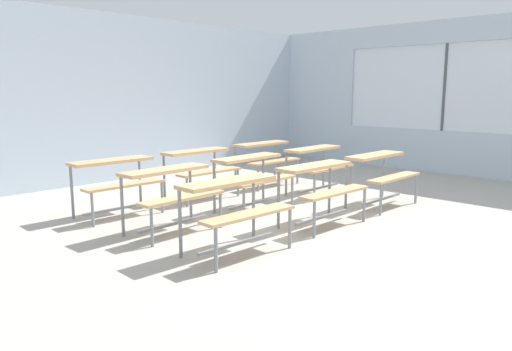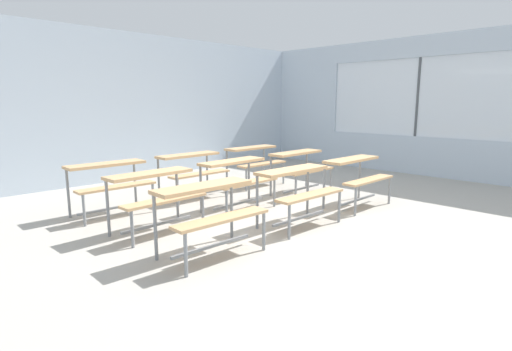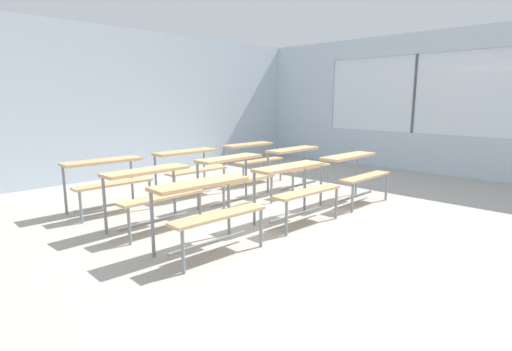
{
  "view_description": "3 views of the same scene",
  "coord_description": "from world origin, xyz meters",
  "px_view_note": "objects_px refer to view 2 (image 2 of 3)",
  "views": [
    {
      "loc": [
        -4.59,
        -3.57,
        1.64
      ],
      "look_at": [
        0.14,
        0.99,
        0.49
      ],
      "focal_mm": 34.11,
      "sensor_mm": 36.0,
      "label": 1
    },
    {
      "loc": [
        -3.8,
        -3.3,
        1.6
      ],
      "look_at": [
        0.12,
        0.63,
        0.58
      ],
      "focal_mm": 28.0,
      "sensor_mm": 36.0,
      "label": 2
    },
    {
      "loc": [
        -3.8,
        -3.3,
        1.6
      ],
      "look_at": [
        -0.15,
        0.31,
        0.61
      ],
      "focal_mm": 28.0,
      "sensor_mm": 36.0,
      "label": 3
    }
  ],
  "objects_px": {
    "desk_bench_r0c0": "(209,203)",
    "desk_bench_r1c2": "(301,162)",
    "desk_bench_r2c1": "(192,165)",
    "desk_bench_r0c2": "(357,170)",
    "desk_bench_r1c1": "(237,173)",
    "desk_bench_r2c2": "(255,156)",
    "desk_bench_r0c1": "(298,183)",
    "desk_bench_r1c0": "(155,188)",
    "desk_bench_r2c0": "(110,176)"
  },
  "relations": [
    {
      "from": "desk_bench_r1c0",
      "to": "desk_bench_r2c0",
      "type": "relative_size",
      "value": 1.0
    },
    {
      "from": "desk_bench_r1c0",
      "to": "desk_bench_r1c1",
      "type": "bearing_deg",
      "value": 0.87
    },
    {
      "from": "desk_bench_r0c1",
      "to": "desk_bench_r2c1",
      "type": "relative_size",
      "value": 1.01
    },
    {
      "from": "desk_bench_r0c2",
      "to": "desk_bench_r1c1",
      "type": "xyz_separation_m",
      "value": [
        -1.45,
        1.15,
        0.0
      ]
    },
    {
      "from": "desk_bench_r0c1",
      "to": "desk_bench_r2c2",
      "type": "bearing_deg",
      "value": 59.32
    },
    {
      "from": "desk_bench_r0c2",
      "to": "desk_bench_r2c2",
      "type": "xyz_separation_m",
      "value": [
        0.0,
        2.25,
        0.0
      ]
    },
    {
      "from": "desk_bench_r1c1",
      "to": "desk_bench_r2c2",
      "type": "distance_m",
      "value": 1.82
    },
    {
      "from": "desk_bench_r0c2",
      "to": "desk_bench_r1c0",
      "type": "height_order",
      "value": "same"
    },
    {
      "from": "desk_bench_r1c2",
      "to": "desk_bench_r0c0",
      "type": "bearing_deg",
      "value": -159.35
    },
    {
      "from": "desk_bench_r2c2",
      "to": "desk_bench_r0c2",
      "type": "bearing_deg",
      "value": -89.17
    },
    {
      "from": "desk_bench_r1c2",
      "to": "desk_bench_r2c1",
      "type": "distance_m",
      "value": 1.88
    },
    {
      "from": "desk_bench_r1c1",
      "to": "desk_bench_r1c2",
      "type": "distance_m",
      "value": 1.49
    },
    {
      "from": "desk_bench_r0c1",
      "to": "desk_bench_r1c2",
      "type": "distance_m",
      "value": 1.84
    },
    {
      "from": "desk_bench_r2c0",
      "to": "desk_bench_r2c2",
      "type": "bearing_deg",
      "value": 1.81
    },
    {
      "from": "desk_bench_r0c0",
      "to": "desk_bench_r1c2",
      "type": "relative_size",
      "value": 1.01
    },
    {
      "from": "desk_bench_r1c2",
      "to": "desk_bench_r2c1",
      "type": "relative_size",
      "value": 1.0
    },
    {
      "from": "desk_bench_r0c1",
      "to": "desk_bench_r1c1",
      "type": "distance_m",
      "value": 1.14
    },
    {
      "from": "desk_bench_r1c0",
      "to": "desk_bench_r2c1",
      "type": "height_order",
      "value": "same"
    },
    {
      "from": "desk_bench_r2c0",
      "to": "desk_bench_r2c2",
      "type": "distance_m",
      "value": 2.93
    },
    {
      "from": "desk_bench_r0c1",
      "to": "desk_bench_r0c2",
      "type": "bearing_deg",
      "value": 1.21
    },
    {
      "from": "desk_bench_r1c0",
      "to": "desk_bench_r2c1",
      "type": "xyz_separation_m",
      "value": [
        1.39,
        1.15,
        0.0
      ]
    },
    {
      "from": "desk_bench_r0c2",
      "to": "desk_bench_r1c0",
      "type": "distance_m",
      "value": 3.08
    },
    {
      "from": "desk_bench_r0c1",
      "to": "desk_bench_r1c0",
      "type": "bearing_deg",
      "value": 145.38
    },
    {
      "from": "desk_bench_r2c0",
      "to": "desk_bench_r0c2",
      "type": "bearing_deg",
      "value": -35.93
    },
    {
      "from": "desk_bench_r2c2",
      "to": "desk_bench_r0c0",
      "type": "bearing_deg",
      "value": -141.2
    },
    {
      "from": "desk_bench_r0c0",
      "to": "desk_bench_r2c0",
      "type": "distance_m",
      "value": 2.22
    },
    {
      "from": "desk_bench_r1c1",
      "to": "desk_bench_r2c2",
      "type": "height_order",
      "value": "same"
    },
    {
      "from": "desk_bench_r0c1",
      "to": "desk_bench_r0c2",
      "type": "xyz_separation_m",
      "value": [
        1.41,
        -0.01,
        0.0
      ]
    },
    {
      "from": "desk_bench_r0c0",
      "to": "desk_bench_r0c2",
      "type": "height_order",
      "value": "same"
    },
    {
      "from": "desk_bench_r1c1",
      "to": "desk_bench_r2c2",
      "type": "xyz_separation_m",
      "value": [
        1.45,
        1.1,
        0.0
      ]
    },
    {
      "from": "desk_bench_r0c2",
      "to": "desk_bench_r1c2",
      "type": "bearing_deg",
      "value": 88.49
    },
    {
      "from": "desk_bench_r1c0",
      "to": "desk_bench_r2c0",
      "type": "bearing_deg",
      "value": 90.69
    },
    {
      "from": "desk_bench_r0c0",
      "to": "desk_bench_r2c2",
      "type": "xyz_separation_m",
      "value": [
        2.88,
        2.24,
        0.0
      ]
    },
    {
      "from": "desk_bench_r0c2",
      "to": "desk_bench_r1c0",
      "type": "bearing_deg",
      "value": 159.81
    },
    {
      "from": "desk_bench_r0c0",
      "to": "desk_bench_r1c0",
      "type": "distance_m",
      "value": 1.08
    },
    {
      "from": "desk_bench_r0c0",
      "to": "desk_bench_r1c0",
      "type": "xyz_separation_m",
      "value": [
        0.0,
        1.08,
        0.0
      ]
    },
    {
      "from": "desk_bench_r1c0",
      "to": "desk_bench_r1c1",
      "type": "distance_m",
      "value": 1.43
    },
    {
      "from": "desk_bench_r0c0",
      "to": "desk_bench_r2c1",
      "type": "xyz_separation_m",
      "value": [
        1.39,
        2.22,
        0.0
      ]
    },
    {
      "from": "desk_bench_r2c2",
      "to": "desk_bench_r1c1",
      "type": "bearing_deg",
      "value": -141.94
    },
    {
      "from": "desk_bench_r1c0",
      "to": "desk_bench_r2c2",
      "type": "height_order",
      "value": "same"
    },
    {
      "from": "desk_bench_r1c1",
      "to": "desk_bench_r2c0",
      "type": "xyz_separation_m",
      "value": [
        -1.48,
        1.08,
        0.0
      ]
    },
    {
      "from": "desk_bench_r0c2",
      "to": "desk_bench_r2c2",
      "type": "distance_m",
      "value": 2.25
    },
    {
      "from": "desk_bench_r0c0",
      "to": "desk_bench_r1c0",
      "type": "relative_size",
      "value": 1.0
    },
    {
      "from": "desk_bench_r0c2",
      "to": "desk_bench_r1c2",
      "type": "xyz_separation_m",
      "value": [
        0.04,
        1.14,
        0.0
      ]
    },
    {
      "from": "desk_bench_r1c0",
      "to": "desk_bench_r2c0",
      "type": "xyz_separation_m",
      "value": [
        -0.05,
        1.14,
        0.0
      ]
    },
    {
      "from": "desk_bench_r1c1",
      "to": "desk_bench_r2c1",
      "type": "height_order",
      "value": "same"
    },
    {
      "from": "desk_bench_r1c2",
      "to": "desk_bench_r2c2",
      "type": "distance_m",
      "value": 1.11
    },
    {
      "from": "desk_bench_r1c0",
      "to": "desk_bench_r2c0",
      "type": "height_order",
      "value": "same"
    },
    {
      "from": "desk_bench_r0c2",
      "to": "desk_bench_r1c1",
      "type": "height_order",
      "value": "same"
    },
    {
      "from": "desk_bench_r0c1",
      "to": "desk_bench_r2c2",
      "type": "xyz_separation_m",
      "value": [
        1.42,
        2.24,
        0.0
      ]
    }
  ]
}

